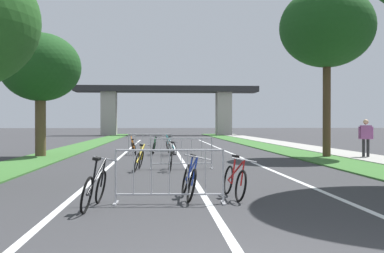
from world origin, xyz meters
TOP-DOWN VIEW (x-y plane):
  - grass_verge_left at (-6.06, 27.46)m, footprint 2.16×67.12m
  - grass_verge_right at (6.06, 27.46)m, footprint 2.16×67.12m
  - sidewalk_path_right at (8.20, 27.46)m, footprint 2.10×67.12m
  - lane_stripe_center at (0.00, 19.41)m, footprint 0.14×38.83m
  - lane_stripe_right_lane at (2.74, 19.41)m, footprint 0.14×38.83m
  - lane_stripe_left_lane at (-2.74, 19.41)m, footprint 0.14×38.83m
  - overpass_bridge at (0.00, 55.47)m, footprint 23.53×3.48m
  - tree_left_oak_near at (-6.40, 17.33)m, footprint 3.68×3.68m
  - tree_right_maple_mid at (6.62, 16.14)m, footprint 4.26×4.26m
  - crowd_barrier_nearest at (-0.75, 4.61)m, footprint 2.15×0.56m
  - crowd_barrier_second at (-0.20, 11.37)m, footprint 2.13×0.45m
  - crowd_barrier_third at (-1.40, 18.12)m, footprint 2.14×0.51m
  - bicycle_white_0 at (-0.40, 17.60)m, footprint 0.63×1.57m
  - bicycle_green_1 at (-1.21, 18.54)m, footprint 0.50×1.69m
  - bicycle_silver_2 at (-0.58, 10.85)m, footprint 0.42×1.78m
  - bicycle_teal_3 at (-0.37, 18.55)m, footprint 0.76×1.75m
  - bicycle_yellow_4 at (-1.60, 10.92)m, footprint 0.60×1.66m
  - bicycle_orange_5 at (-2.22, 18.65)m, footprint 0.62×1.57m
  - bicycle_blue_6 at (-0.34, 5.16)m, footprint 0.54×1.69m
  - bicycle_black_7 at (-2.11, 4.19)m, footprint 0.55×1.67m
  - bicycle_red_8 at (0.61, 5.18)m, footprint 0.55×1.60m
  - pedestrian_strolling at (8.09, 15.34)m, footprint 0.61×0.40m

SIDE VIEW (x-z plane):
  - lane_stripe_center at x=0.00m, z-range 0.00..0.01m
  - lane_stripe_right_lane at x=2.74m, z-range 0.00..0.01m
  - lane_stripe_left_lane at x=-2.74m, z-range 0.00..0.01m
  - grass_verge_left at x=-6.06m, z-range 0.00..0.05m
  - grass_verge_right at x=6.06m, z-range 0.00..0.05m
  - sidewalk_path_right at x=8.20m, z-range 0.00..0.08m
  - bicycle_orange_5 at x=-2.22m, z-range -0.13..0.82m
  - bicycle_white_0 at x=-0.40m, z-range -0.11..0.82m
  - bicycle_red_8 at x=0.61m, z-range -0.08..0.80m
  - bicycle_green_1 at x=-1.21m, z-range -0.13..0.84m
  - bicycle_yellow_4 at x=-1.60m, z-range -0.10..0.81m
  - bicycle_black_7 at x=-2.11m, z-range -0.11..0.85m
  - bicycle_blue_6 at x=-0.34m, z-range -0.10..0.85m
  - bicycle_teal_3 at x=-0.37m, z-range -0.12..0.89m
  - bicycle_silver_2 at x=-0.58m, z-range -0.10..0.87m
  - crowd_barrier_nearest at x=-0.75m, z-range -0.01..1.04m
  - crowd_barrier_second at x=-0.20m, z-range -0.01..1.04m
  - crowd_barrier_third at x=-1.40m, z-range -0.01..1.04m
  - pedestrian_strolling at x=8.09m, z-range 0.19..1.91m
  - tree_left_oak_near at x=-6.40m, z-range 1.24..6.94m
  - overpass_bridge at x=0.00m, z-range 1.36..7.70m
  - tree_right_maple_mid at x=6.62m, z-range 2.01..9.72m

